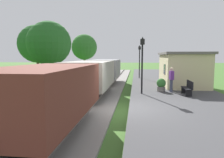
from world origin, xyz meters
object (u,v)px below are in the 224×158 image
Objects in this scene: lamp_post_far at (140,55)px; tree_field_left at (37,44)px; station_hut at (182,69)px; person_waiting at (171,79)px; lamp_post_near at (142,55)px; potted_planter at (161,85)px; tree_trackside_far at (49,43)px; freight_train at (90,77)px; bench_near_hut at (188,88)px; tree_field_distant at (84,47)px.

tree_field_left is at bearing -169.61° from lamp_post_far.
tree_field_left is at bearing 166.08° from station_hut.
person_waiting is 2.73m from lamp_post_near.
tree_trackside_far is (-8.59, 1.17, 2.98)m from potted_planter.
freight_train is 5.24× the size of lamp_post_near.
freight_train is at bearing -143.69° from station_hut.
bench_near_hut is at bearing -97.50° from station_hut.
tree_field_left reaches higher than freight_train.
person_waiting is (5.34, 1.49, -0.21)m from freight_train.
tree_field_left reaches higher than potted_planter.
bench_near_hut is 10.79m from tree_trackside_far.
tree_trackside_far is at bearing 167.08° from bench_near_hut.
lamp_post_near is (-2.90, 0.14, 2.08)m from bench_near_hut.
potted_planter is 2.69m from lamp_post_near.
person_waiting is (-1.46, -3.50, -0.47)m from station_hut.
lamp_post_far is at bearing 47.23° from tree_trackside_far.
tree_trackside_far is at bearing -89.64° from tree_field_distant.
tree_field_distant is (-8.66, 12.74, 3.20)m from potted_planter.
tree_field_left is (-12.43, 6.94, 3.30)m from potted_planter.
freight_train is 5.01m from potted_planter.
bench_near_hut is at bearing 122.64° from person_waiting.
lamp_post_far is (-2.03, 9.13, 1.62)m from person_waiting.
tree_field_distant is (3.77, 5.79, -0.11)m from tree_field_left.
station_hut is 3.87× the size of bench_near_hut.
bench_near_hut is at bearing 4.71° from freight_train.
lamp_post_near and lamp_post_far have the same top height.
lamp_post_near is 0.68× the size of tree_trackside_far.
freight_train reaches higher than bench_near_hut.
potted_planter is at bearing -7.78° from tree_trackside_far.
freight_train is 12.93× the size of bench_near_hut.
bench_near_hut is 0.41× the size of lamp_post_near.
lamp_post_near reaches higher than person_waiting.
lamp_post_far is at bearing 121.77° from station_hut.
person_waiting is 0.46× the size of lamp_post_far.
station_hut reaches higher than person_waiting.
freight_train is 11.35× the size of person_waiting.
tree_trackside_far reaches higher than lamp_post_far.
freight_train is 3.34× the size of station_hut.
lamp_post_near is 13.67m from tree_field_left.
potted_planter is at bearing 19.48° from freight_train.
tree_field_left reaches higher than person_waiting.
tree_field_distant is (-7.29, 13.74, 1.12)m from lamp_post_near.
tree_trackside_far is at bearing -132.77° from lamp_post_far.
potted_planter is (-0.66, 0.16, -0.46)m from person_waiting.
person_waiting is at bearing -8.23° from tree_trackside_far.
lamp_post_near is at bearing -128.78° from station_hut.
tree_trackside_far reaches higher than station_hut.
tree_field_distant is (-7.29, 3.77, 1.12)m from lamp_post_far.
person_waiting is 9.50m from lamp_post_far.
station_hut is 1.57× the size of lamp_post_far.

